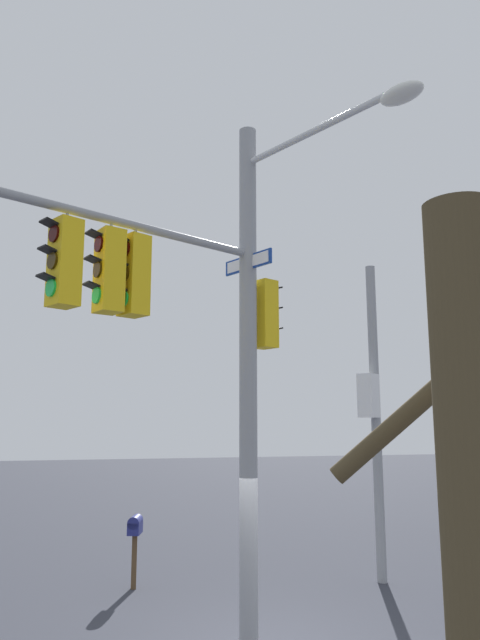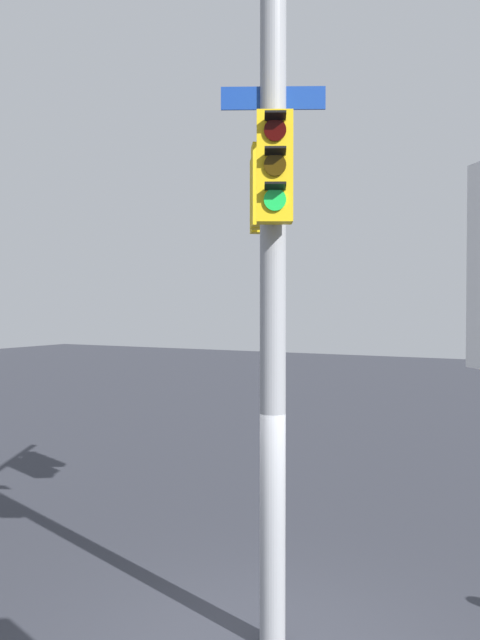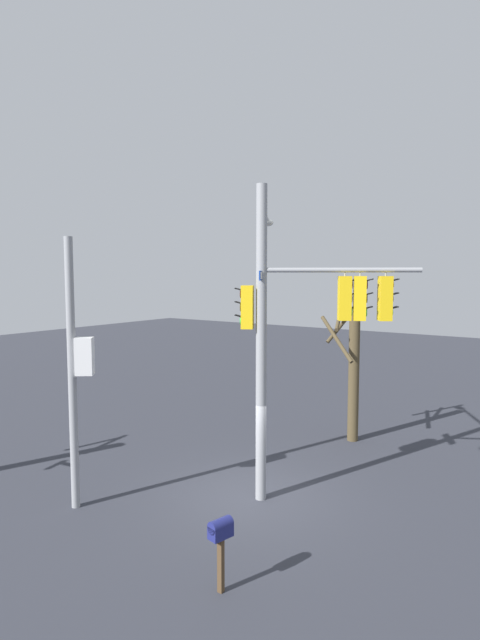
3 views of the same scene
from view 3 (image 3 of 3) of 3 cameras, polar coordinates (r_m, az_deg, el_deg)
ground_plane at (r=14.16m, az=1.41°, el=-19.28°), size 80.00×80.00×0.00m
main_signal_pole_assembly at (r=12.91m, az=6.06°, el=0.48°), size 5.17×3.39×8.10m
secondary_pole_assembly at (r=13.14m, az=-18.05°, el=-5.29°), size 0.62×0.56×6.78m
mailbox at (r=10.04m, az=-2.20°, el=-23.06°), size 0.34×0.48×1.41m
bare_tree_behind_pole at (r=18.20m, az=12.54°, el=-5.59°), size 1.56×2.14×4.89m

